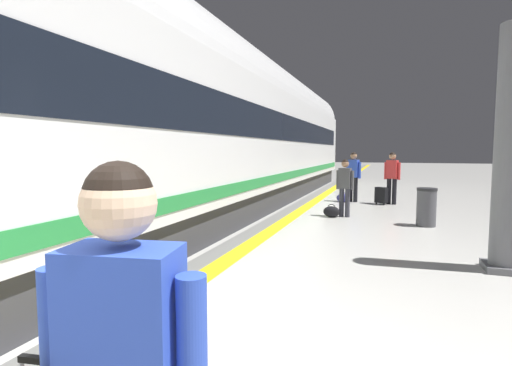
% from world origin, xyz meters
% --- Properties ---
extents(safety_line_strip, '(0.36, 80.00, 0.01)m').
position_xyz_m(safety_line_strip, '(-1.15, 10.00, 0.00)').
color(safety_line_strip, yellow).
rests_on(safety_line_strip, ground).
extents(tactile_edge_band, '(0.53, 80.00, 0.01)m').
position_xyz_m(tactile_edge_band, '(-1.44, 10.00, 0.00)').
color(tactile_edge_band, slate).
rests_on(tactile_edge_band, ground).
extents(high_speed_train, '(2.94, 30.58, 4.97)m').
position_xyz_m(high_speed_train, '(-3.17, 7.76, 2.50)').
color(high_speed_train, '#38383D').
rests_on(high_speed_train, ground).
extents(passenger_near, '(0.51, 0.32, 1.74)m').
position_xyz_m(passenger_near, '(1.41, 12.85, 1.01)').
color(passenger_near, black).
rests_on(passenger_near, ground).
extents(suitcase_near, '(0.44, 0.38, 0.58)m').
position_xyz_m(suitcase_near, '(1.09, 12.63, 0.32)').
color(suitcase_near, black).
rests_on(suitcase_near, ground).
extents(passenger_mid, '(0.48, 0.25, 1.56)m').
position_xyz_m(passenger_mid, '(0.20, 9.82, 0.91)').
color(passenger_mid, '#383842').
rests_on(passenger_mid, ground).
extents(duffel_bag_mid, '(0.44, 0.26, 0.36)m').
position_xyz_m(duffel_bag_mid, '(-0.12, 9.63, 0.15)').
color(duffel_bag_mid, black).
rests_on(duffel_bag_mid, ground).
extents(passenger_far, '(0.52, 0.31, 1.74)m').
position_xyz_m(passenger_far, '(0.14, 13.03, 1.01)').
color(passenger_far, black).
rests_on(passenger_far, ground).
extents(duffel_bag_far, '(0.44, 0.26, 0.36)m').
position_xyz_m(duffel_bag_far, '(-0.18, 12.81, 0.15)').
color(duffel_bag_far, navy).
rests_on(duffel_bag_far, ground).
extents(platform_pillar, '(0.56, 0.56, 3.60)m').
position_xyz_m(platform_pillar, '(2.98, 5.82, 1.72)').
color(platform_pillar, slate).
rests_on(platform_pillar, ground).
extents(waste_bin, '(0.46, 0.46, 0.91)m').
position_xyz_m(waste_bin, '(2.18, 9.15, 0.46)').
color(waste_bin, '#4C4C51').
rests_on(waste_bin, ground).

